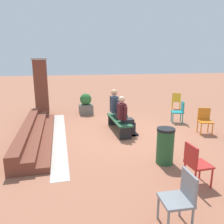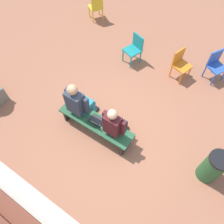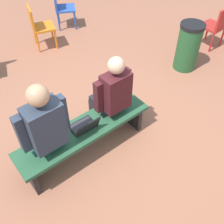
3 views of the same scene
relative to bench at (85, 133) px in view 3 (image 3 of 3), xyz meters
The scene contains 9 objects.
ground_plane 0.43m from the bench, behind, with size 60.00×60.00×0.00m, color #9E6047.
bench is the anchor object (origin of this frame).
person_student 0.59m from the bench, behind, with size 0.52×0.65×1.30m.
person_adult 0.62m from the bench, ahead, with size 0.57×0.72×1.40m.
laptop 0.15m from the bench, 94.60° to the left, with size 0.32×0.29×0.21m.
plastic_chair_foreground 3.60m from the bench, 116.65° to the right, with size 0.57×0.57×0.84m.
plastic_chair_far_right 2.86m from the bench, 106.51° to the right, with size 0.52×0.52×0.84m.
plastic_chair_near_bench_left 3.56m from the bench, behind, with size 0.42×0.42×0.84m.
litter_bin 2.56m from the bench, behind, with size 0.42×0.42×0.86m.
Camera 3 is at (1.31, 1.92, 2.90)m, focal length 42.00 mm.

